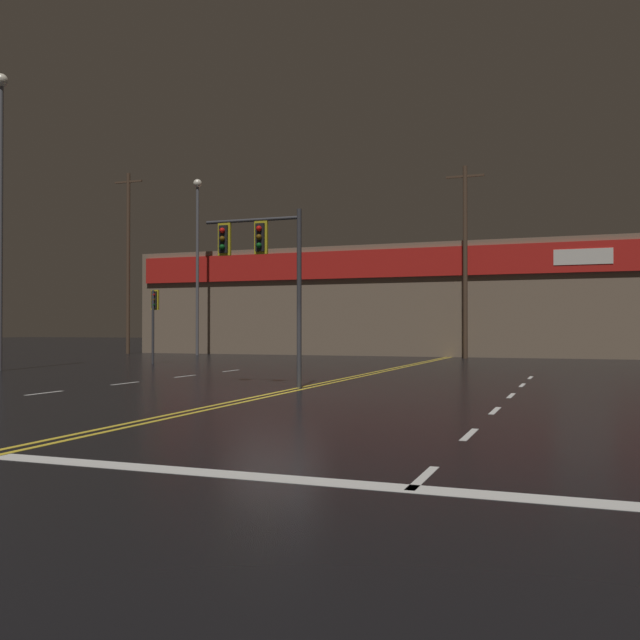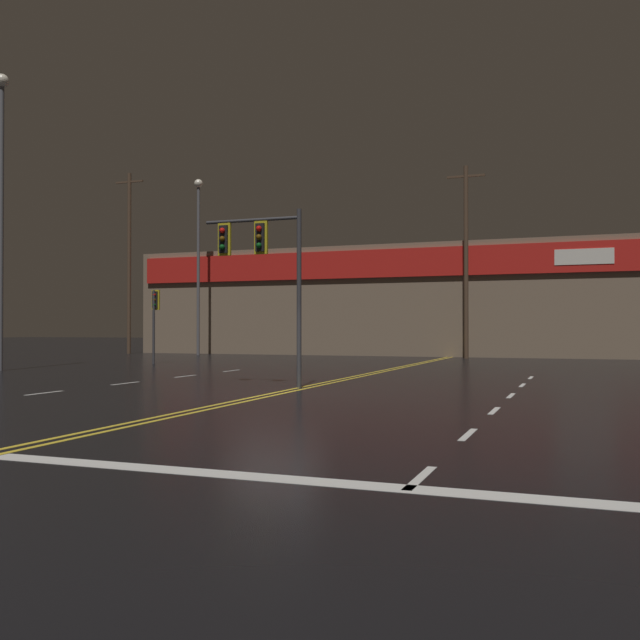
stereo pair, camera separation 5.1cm
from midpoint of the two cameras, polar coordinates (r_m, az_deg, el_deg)
The scene contains 8 objects.
ground_plane at distance 18.88m, azimuth -3.70°, elevation -5.96°, with size 200.00×200.00×0.00m, color black.
road_markings at distance 16.47m, azimuth -2.59°, elevation -6.71°, with size 17.56×60.00×0.01m.
traffic_signal_median at distance 21.49m, azimuth -4.78°, elevation 5.27°, with size 3.14×0.36×5.25m.
traffic_signal_corner_northwest at distance 36.20m, azimuth -13.03°, elevation 0.83°, with size 0.42×0.36×3.65m.
streetlight_near_right at distance 32.55m, azimuth -24.10°, elevation 9.65°, with size 0.56×0.56×12.24m.
streetlight_far_right at distance 47.59m, azimuth -9.68°, elevation 5.88°, with size 0.56×0.56×11.55m.
building_backdrop at distance 48.97m, azimuth 11.38°, elevation 1.44°, with size 43.90×10.23×7.08m.
utility_pole_row at distance 42.97m, azimuth 7.58°, elevation 4.71°, with size 45.90×0.26×12.56m.
Camera 2 is at (7.71, -17.15, 1.73)m, focal length 40.00 mm.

